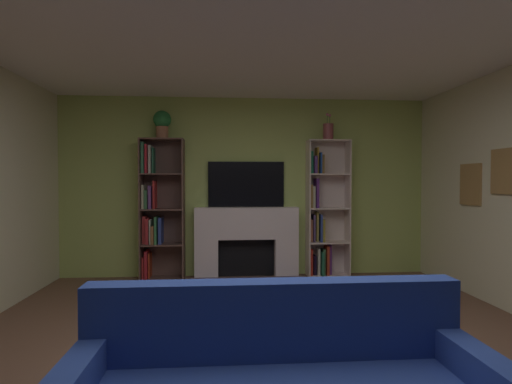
# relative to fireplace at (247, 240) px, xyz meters

# --- Properties ---
(ground_plane) EXTENTS (7.55, 7.55, 0.00)m
(ground_plane) POSITION_rel_fireplace_xyz_m (0.00, -3.02, -0.54)
(ground_plane) COLOR brown
(wall_back_accent) EXTENTS (5.44, 0.06, 2.59)m
(wall_back_accent) POSITION_rel_fireplace_xyz_m (0.00, 0.16, 0.76)
(wall_back_accent) COLOR #B3CA67
(wall_back_accent) RESTS_ON ground_plane
(ceiling) EXTENTS (5.44, 6.41, 0.06)m
(ceiling) POSITION_rel_fireplace_xyz_m (0.00, -3.02, 2.08)
(ceiling) COLOR white
(ceiling) RESTS_ON wall_back_accent
(fireplace) EXTENTS (1.58, 0.56, 1.00)m
(fireplace) POSITION_rel_fireplace_xyz_m (0.00, 0.00, 0.00)
(fireplace) COLOR white
(fireplace) RESTS_ON ground_plane
(tv) EXTENTS (1.10, 0.06, 0.66)m
(tv) POSITION_rel_fireplace_xyz_m (0.00, 0.10, 0.80)
(tv) COLOR black
(tv) RESTS_ON fireplace
(bookshelf_left) EXTENTS (0.60, 0.33, 1.97)m
(bookshelf_left) POSITION_rel_fireplace_xyz_m (-1.26, 0.01, 0.44)
(bookshelf_left) COLOR brown
(bookshelf_left) RESTS_ON ground_plane
(bookshelf_right) EXTENTS (0.60, 0.30, 1.97)m
(bookshelf_right) POSITION_rel_fireplace_xyz_m (1.11, 0.02, 0.37)
(bookshelf_right) COLOR silver
(bookshelf_right) RESTS_ON ground_plane
(potted_plant) EXTENTS (0.25, 0.25, 0.39)m
(potted_plant) POSITION_rel_fireplace_xyz_m (-1.18, -0.02, 1.66)
(potted_plant) COLOR #AF6E4E
(potted_plant) RESTS_ON bookshelf_left
(vase_with_flowers) EXTENTS (0.15, 0.15, 0.39)m
(vase_with_flowers) POSITION_rel_fireplace_xyz_m (1.18, -0.02, 1.56)
(vase_with_flowers) COLOR #964449
(vase_with_flowers) RESTS_ON bookshelf_right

